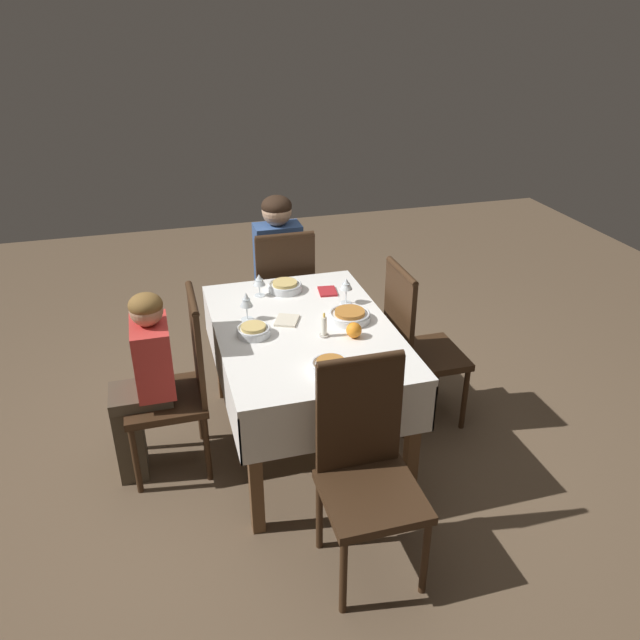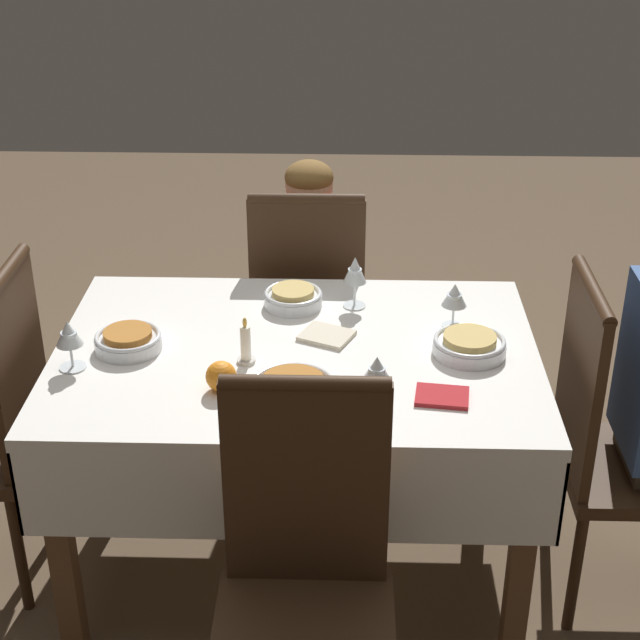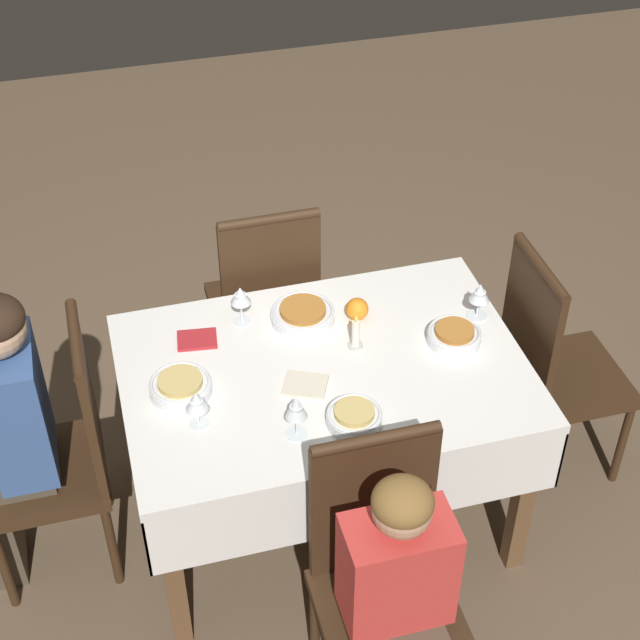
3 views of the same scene
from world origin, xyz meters
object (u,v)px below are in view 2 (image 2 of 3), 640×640
chair_west (612,438)px  bowl_north (293,390)px  napkin_red_folded (327,335)px  wine_glass_south (355,272)px  bowl_west (469,345)px  chair_north (305,581)px  wine_glass_east (69,335)px  wine_glass_north (377,371)px  bowl_east (128,340)px  candle_centerpiece (246,346)px  wine_glass_west (454,297)px  orange_fruit (221,376)px  bowl_south (293,297)px  dining_table (296,381)px  chair_south (308,311)px  person_child_red (310,280)px  napkin_spare_side (442,396)px

chair_west → bowl_north: (0.86, 0.17, 0.24)m
napkin_red_folded → wine_glass_south: bearing=-111.6°
bowl_west → napkin_red_folded: bowl_west is taller
chair_north → wine_glass_east: (0.63, -0.55, 0.31)m
wine_glass_north → bowl_east: wine_glass_north is taller
wine_glass_east → candle_centerpiece: bearing=-174.6°
wine_glass_west → napkin_red_folded: bearing=12.0°
orange_fruit → candle_centerpiece: bearing=-108.8°
chair_north → wine_glass_east: bearing=139.2°
wine_glass_west → wine_glass_north: (0.23, 0.44, 0.02)m
napkin_red_folded → bowl_south: bearing=-62.0°
orange_fruit → wine_glass_north: bearing=167.9°
wine_glass_east → orange_fruit: (-0.40, 0.10, -0.06)m
dining_table → chair_north: (-0.05, 0.66, -0.12)m
chair_south → wine_glass_north: chair_south is taller
person_child_red → bowl_north: (0.00, 1.08, 0.21)m
wine_glass_south → dining_table: bearing=59.4°
wine_glass_east → candle_centerpiece: (-0.45, -0.04, -0.05)m
bowl_west → wine_glass_north: size_ratio=1.32×
chair_north → chair_west: bearing=35.6°
bowl_north → candle_centerpiece: 0.23m
chair_south → wine_glass_south: 0.53m
chair_west → orange_fruit: (1.04, 0.14, 0.26)m
bowl_south → chair_north: bearing=94.5°
bowl_north → candle_centerpiece: bearing=-53.2°
chair_north → person_child_red: 1.49m
chair_north → bowl_east: chair_north is taller
chair_north → napkin_red_folded: size_ratio=5.80×
person_child_red → napkin_red_folded: size_ratio=6.00×
wine_glass_west → bowl_south: 0.48m
dining_table → napkin_spare_side: 0.46m
bowl_west → dining_table: bearing=-0.8°
candle_centerpiece → napkin_red_folded: bearing=-145.5°
wine_glass_south → bowl_north: wine_glass_south is taller
chair_west → bowl_west: 0.47m
bowl_north → wine_glass_east: bearing=-13.1°
bowl_east → orange_fruit: bearing=143.8°
chair_west → orange_fruit: 1.08m
bowl_south → napkin_spare_side: bowl_south is taller
person_child_red → bowl_south: size_ratio=5.91×
bowl_east → wine_glass_east: bearing=39.5°
wine_glass_south → napkin_spare_side: (-0.22, 0.51, -0.11)m
person_child_red → napkin_spare_side: bearing=109.1°
dining_table → wine_glass_north: 0.42m
chair_south → wine_glass_east: 1.02m
wine_glass_south → napkin_red_folded: size_ratio=0.93×
bowl_north → orange_fruit: bearing=-11.8°
wine_glass_west → orange_fruit: (0.61, 0.36, -0.05)m
bowl_north → bowl_east: 0.52m
person_child_red → bowl_west: person_child_red is taller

